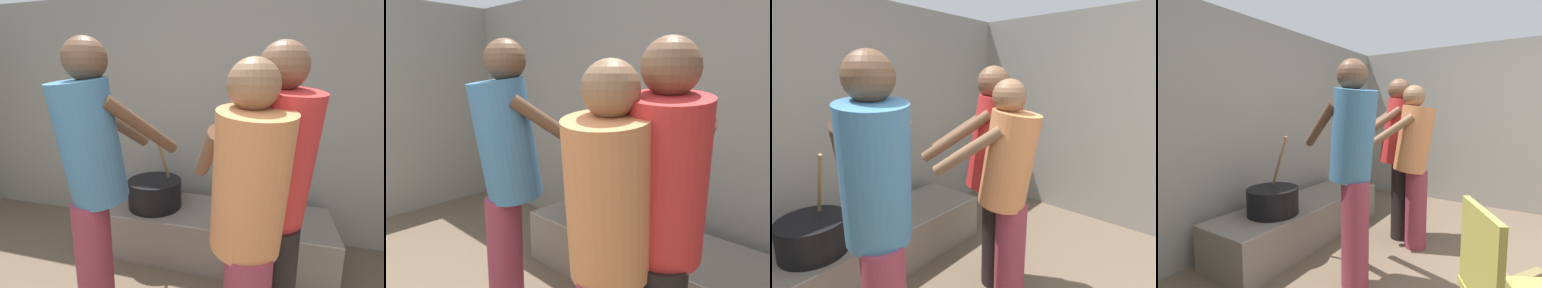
# 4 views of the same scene
# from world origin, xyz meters

# --- Properties ---
(block_enclosure_rear) EXTENTS (5.11, 0.20, 2.18)m
(block_enclosure_rear) POSITION_xyz_m (0.00, 2.64, 1.09)
(block_enclosure_rear) COLOR gray
(block_enclosure_rear) RESTS_ON ground_plane
(hearth_ledge) EXTENTS (1.93, 0.60, 0.39)m
(hearth_ledge) POSITION_xyz_m (0.29, 2.12, 0.19)
(hearth_ledge) COLOR slate
(hearth_ledge) RESTS_ON ground_plane
(cooking_pot_main) EXTENTS (0.44, 0.44, 0.68)m
(cooking_pot_main) POSITION_xyz_m (-0.14, 2.09, 0.50)
(cooking_pot_main) COLOR black
(cooking_pot_main) RESTS_ON hearth_ledge
(cook_in_orange_shirt) EXTENTS (0.53, 0.71, 1.51)m
(cook_in_orange_shirt) POSITION_xyz_m (0.69, 1.13, 0.86)
(cook_in_orange_shirt) COLOR #8C3347
(cook_in_orange_shirt) RESTS_ON ground_plane
(cook_in_blue_shirt) EXTENTS (0.59, 0.75, 1.64)m
(cook_in_blue_shirt) POSITION_xyz_m (-0.14, 1.27, 0.94)
(cook_in_blue_shirt) COLOR #8C3347
(cook_in_blue_shirt) RESTS_ON ground_plane
(cook_in_red_shirt) EXTENTS (0.62, 0.73, 1.59)m
(cook_in_red_shirt) POSITION_xyz_m (0.80, 1.32, 0.91)
(cook_in_red_shirt) COLOR black
(cook_in_red_shirt) RESTS_ON ground_plane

